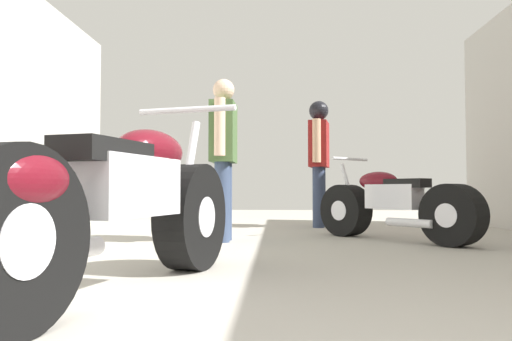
{
  "coord_description": "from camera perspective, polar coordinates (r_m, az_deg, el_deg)",
  "views": [
    {
      "loc": [
        -0.04,
        -0.45,
        0.52
      ],
      "look_at": [
        -0.21,
        3.43,
        0.67
      ],
      "focal_mm": 34.41,
      "sensor_mm": 36.0,
      "label": 1
    }
  ],
  "objects": [
    {
      "name": "mechanic_with_helmet",
      "position": [
        6.82,
        7.33,
        2.23
      ],
      "size": [
        0.33,
        0.69,
        1.74
      ],
      "color": "#2D3851",
      "rests_on": "ground_plane"
    },
    {
      "name": "ground_plane",
      "position": [
        3.98,
        3.09,
        -9.67
      ],
      "size": [
        16.78,
        16.78,
        0.0
      ],
      "primitive_type": "plane",
      "color": "#A8A399"
    },
    {
      "name": "motorcycle_black_naked",
      "position": [
        5.14,
        16.01,
        -3.95
      ],
      "size": [
        1.37,
        1.57,
        0.87
      ],
      "color": "black",
      "rests_on": "ground_plane"
    },
    {
      "name": "mechanic_in_blue",
      "position": [
        4.94,
        -3.8,
        2.5
      ],
      "size": [
        0.24,
        0.65,
        1.63
      ],
      "color": "#384766",
      "rests_on": "ground_plane"
    },
    {
      "name": "motorcycle_maroon_cruiser",
      "position": [
        2.48,
        -15.46,
        -3.94
      ],
      "size": [
        0.88,
        2.21,
        1.04
      ],
      "color": "black",
      "rests_on": "ground_plane"
    }
  ]
}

